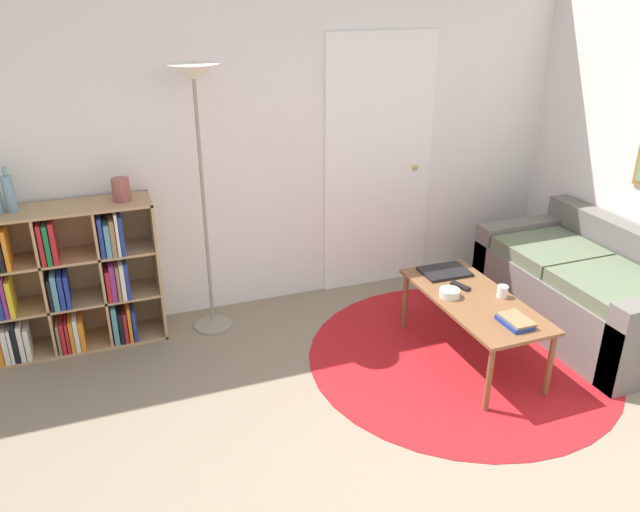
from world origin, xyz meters
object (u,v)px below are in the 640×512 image
(floor_lamp, at_px, (196,109))
(vase_on_shelf, at_px, (121,190))
(bookshelf, at_px, (66,282))
(cup, at_px, (502,291))
(coffee_table, at_px, (474,304))
(bowl, at_px, (450,293))
(bottle_right, at_px, (9,193))
(couch, at_px, (589,291))
(laptop, at_px, (445,272))

(floor_lamp, distance_m, vase_on_shelf, 0.73)
(bookshelf, bearing_deg, cup, -23.79)
(vase_on_shelf, bearing_deg, bookshelf, -179.80)
(coffee_table, bearing_deg, cup, -15.67)
(bookshelf, relative_size, vase_on_shelf, 7.41)
(bowl, bearing_deg, coffee_table, -27.57)
(bookshelf, bearing_deg, bowl, -24.13)
(bookshelf, relative_size, bowl, 8.38)
(floor_lamp, distance_m, bottle_right, 1.27)
(couch, distance_m, cup, 0.89)
(coffee_table, distance_m, cup, 0.20)
(laptop, bearing_deg, floor_lamp, 157.83)
(floor_lamp, distance_m, laptop, 2.02)
(couch, distance_m, laptop, 1.09)
(bookshelf, xyz_separation_m, vase_on_shelf, (0.43, 0.00, 0.60))
(bookshelf, bearing_deg, floor_lamp, -5.56)
(laptop, bearing_deg, coffee_table, -92.51)
(couch, height_order, bowl, couch)
(couch, bearing_deg, floor_lamp, 159.43)
(bottle_right, bearing_deg, coffee_table, -22.84)
(bowl, distance_m, cup, 0.34)
(vase_on_shelf, bearing_deg, bottle_right, 178.48)
(floor_lamp, bearing_deg, laptop, -22.17)
(laptop, bearing_deg, bottle_right, 164.77)
(bowl, xyz_separation_m, cup, (0.32, -0.12, 0.01))
(bottle_right, bearing_deg, laptop, -15.23)
(cup, bearing_deg, bottle_right, 157.58)
(coffee_table, height_order, bottle_right, bottle_right)
(bookshelf, bearing_deg, bottle_right, 175.20)
(vase_on_shelf, bearing_deg, coffee_table, -28.76)
(floor_lamp, relative_size, bottle_right, 6.41)
(laptop, height_order, cup, cup)
(bowl, bearing_deg, floor_lamp, 145.45)
(coffee_table, height_order, bowl, bowl)
(floor_lamp, relative_size, coffee_table, 1.67)
(couch, relative_size, coffee_table, 1.38)
(bowl, bearing_deg, cup, -21.24)
(cup, bearing_deg, floor_lamp, 147.69)
(couch, height_order, cup, couch)
(coffee_table, bearing_deg, vase_on_shelf, 151.24)
(bookshelf, height_order, cup, bookshelf)
(bookshelf, height_order, laptop, bookshelf)
(coffee_table, distance_m, laptop, 0.40)
(coffee_table, xyz_separation_m, vase_on_shelf, (-2.05, 1.12, 0.67))
(laptop, relative_size, vase_on_shelf, 2.22)
(bookshelf, bearing_deg, coffee_table, -24.33)
(floor_lamp, xyz_separation_m, coffee_table, (1.53, -1.03, -1.18))
(coffee_table, bearing_deg, couch, 3.68)
(coffee_table, height_order, laptop, laptop)
(bookshelf, distance_m, cup, 2.91)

